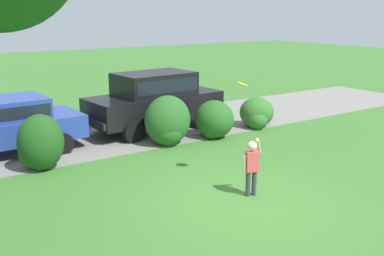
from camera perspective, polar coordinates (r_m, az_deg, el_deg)
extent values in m
plane|color=#3D752D|center=(9.59, 6.60, -9.26)|extent=(80.00, 80.00, 0.00)
cube|color=gray|center=(14.85, -9.94, -0.74)|extent=(28.00, 4.40, 0.02)
ellipsoid|color=#1E511C|center=(11.80, -18.52, -1.72)|extent=(1.13, 1.06, 1.42)
ellipsoid|color=#1E511C|center=(11.98, -18.94, -3.05)|extent=(0.89, 0.89, 0.81)
ellipsoid|color=#286023|center=(13.36, -3.09, 0.98)|extent=(1.41, 1.20, 1.47)
ellipsoid|color=#286023|center=(13.34, -3.16, -0.30)|extent=(1.01, 1.01, 0.91)
ellipsoid|color=#286023|center=(14.13, 2.84, 1.13)|extent=(1.19, 1.27, 1.18)
ellipsoid|color=#286023|center=(14.06, 2.47, -0.26)|extent=(0.61, 0.61, 0.55)
ellipsoid|color=#33702B|center=(15.61, 8.14, 1.98)|extent=(1.18, 1.13, 1.03)
ellipsoid|color=#33702B|center=(15.36, 8.18, 1.07)|extent=(0.73, 0.73, 0.66)
cube|color=#28429E|center=(13.46, -22.66, -0.28)|extent=(4.26, 1.97, 0.64)
cube|color=#28429E|center=(13.40, -21.60, 2.40)|extent=(1.73, 1.67, 0.56)
cube|color=black|center=(13.40, -21.60, 2.40)|extent=(1.60, 1.69, 0.34)
cylinder|color=black|center=(13.02, -15.96, -1.91)|extent=(0.61, 0.24, 0.60)
cylinder|color=black|center=(14.75, -18.50, -0.21)|extent=(0.61, 0.24, 0.60)
cube|color=black|center=(14.10, -14.16, 0.37)|extent=(0.17, 1.75, 0.20)
cube|color=black|center=(15.10, -4.72, 2.77)|extent=(4.62, 2.16, 0.80)
cube|color=black|center=(14.97, -4.78, 5.62)|extent=(2.58, 1.79, 0.72)
cube|color=black|center=(14.97, -4.78, 5.62)|extent=(2.39, 1.80, 0.43)
cylinder|color=black|center=(13.71, -7.36, -0.47)|extent=(0.69, 0.27, 0.68)
cylinder|color=black|center=(15.31, -10.99, 0.95)|extent=(0.69, 0.27, 0.68)
cylinder|color=black|center=(15.28, 1.64, 1.18)|extent=(0.69, 0.27, 0.68)
cylinder|color=black|center=(16.73, -2.48, 2.34)|extent=(0.69, 0.27, 0.68)
cube|color=black|center=(14.05, -12.50, 0.75)|extent=(0.24, 1.75, 0.20)
cube|color=black|center=(16.49, 1.95, 3.09)|extent=(0.24, 1.75, 0.20)
cylinder|color=#383842|center=(9.81, 7.06, -6.97)|extent=(0.10, 0.10, 0.55)
cylinder|color=#383842|center=(9.86, 7.82, -6.89)|extent=(0.10, 0.10, 0.55)
cube|color=#DB4C4C|center=(9.67, 7.54, -4.20)|extent=(0.30, 0.24, 0.44)
sphere|color=beige|center=(9.57, 7.61, -2.27)|extent=(0.20, 0.20, 0.20)
cylinder|color=beige|center=(9.68, 8.37, -2.22)|extent=(0.25, 0.20, 0.39)
cylinder|color=beige|center=(9.63, 6.64, -4.56)|extent=(0.07, 0.07, 0.36)
cylinder|color=yellow|center=(10.26, 6.26, 5.51)|extent=(0.27, 0.28, 0.14)
cylinder|color=#337FDB|center=(10.26, 6.26, 5.53)|extent=(0.15, 0.15, 0.09)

